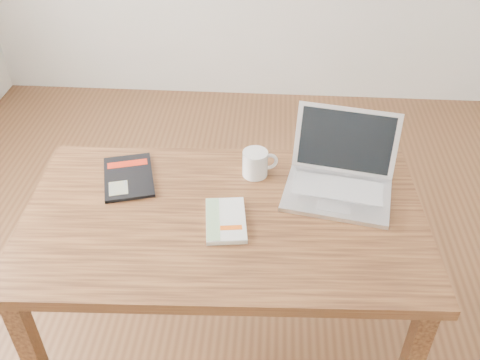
# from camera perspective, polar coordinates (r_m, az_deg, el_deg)

# --- Properties ---
(room) EXTENTS (4.04, 4.04, 2.70)m
(room) POSITION_cam_1_polar(r_m,az_deg,el_deg) (1.61, 2.23, 17.30)
(room) COLOR #56341D
(room) RESTS_ON ground
(desk) EXTENTS (1.36, 0.82, 0.75)m
(desk) POSITION_cam_1_polar(r_m,az_deg,el_deg) (1.83, -1.70, -5.78)
(desk) COLOR #522F18
(desk) RESTS_ON ground
(white_guidebook) EXTENTS (0.15, 0.22, 0.02)m
(white_guidebook) POSITION_cam_1_polar(r_m,az_deg,el_deg) (1.73, -1.54, -4.33)
(white_guidebook) COLOR silver
(white_guidebook) RESTS_ON desk
(black_guidebook) EXTENTS (0.23, 0.29, 0.01)m
(black_guidebook) POSITION_cam_1_polar(r_m,az_deg,el_deg) (1.95, -11.81, 0.34)
(black_guidebook) COLOR black
(black_guidebook) RESTS_ON desk
(laptop) EXTENTS (0.41, 0.38, 0.25)m
(laptop) POSITION_cam_1_polar(r_m,az_deg,el_deg) (1.88, 10.62, 0.50)
(laptop) COLOR silver
(laptop) RESTS_ON desk
(coffee_mug) EXTENTS (0.13, 0.09, 0.10)m
(coffee_mug) POSITION_cam_1_polar(r_m,az_deg,el_deg) (1.91, 1.72, 1.83)
(coffee_mug) COLOR silver
(coffee_mug) RESTS_ON desk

